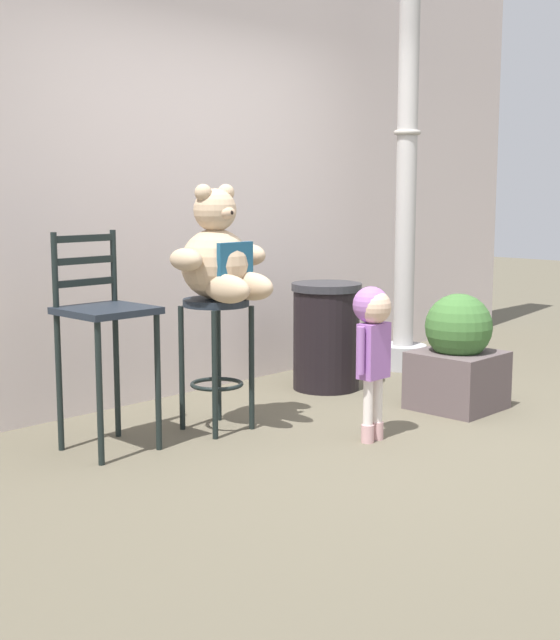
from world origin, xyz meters
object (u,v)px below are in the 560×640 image
object	(u,v)px
trash_bin	(326,336)
planter_with_shrub	(458,356)
teddy_bear	(219,258)
lamppost	(406,206)
bar_chair_empty	(104,323)
bar_stool_with_teddy	(216,337)
child_walking	(373,330)

from	to	relation	value
trash_bin	planter_with_shrub	bearing A→B (deg)	-81.17
teddy_bear	lamppost	xyz separation A→B (m)	(2.14, 0.29, 0.25)
teddy_bear	lamppost	distance (m)	2.18
trash_bin	planter_with_shrub	size ratio (longest dim) A/B	1.01
bar_chair_empty	bar_stool_with_teddy	bearing A→B (deg)	-11.52
trash_bin	bar_stool_with_teddy	bearing A→B (deg)	-169.33
teddy_bear	lamppost	size ratio (longest dim) A/B	0.21
bar_chair_empty	planter_with_shrub	size ratio (longest dim) A/B	1.58
trash_bin	bar_chair_empty	bearing A→B (deg)	-177.14
bar_stool_with_teddy	bar_chair_empty	xyz separation A→B (m)	(-0.66, 0.13, 0.14)
trash_bin	planter_with_shrub	world-z (taller)	trash_bin
bar_chair_empty	planter_with_shrub	bearing A→B (deg)	-22.98
bar_stool_with_teddy	trash_bin	world-z (taller)	bar_stool_with_teddy
teddy_bear	planter_with_shrub	bearing A→B (deg)	-26.92
bar_chair_empty	planter_with_shrub	distance (m)	2.22
bar_stool_with_teddy	child_walking	xyz separation A→B (m)	(0.43, -0.78, 0.08)
trash_bin	bar_chair_empty	world-z (taller)	bar_chair_empty
bar_stool_with_teddy	teddy_bear	xyz separation A→B (m)	(0.00, -0.03, 0.45)
teddy_bear	planter_with_shrub	distance (m)	1.65
bar_chair_empty	planter_with_shrub	xyz separation A→B (m)	(2.02, -0.85, -0.34)
trash_bin	lamppost	bearing A→B (deg)	2.15
bar_stool_with_teddy	teddy_bear	world-z (taller)	teddy_bear
bar_stool_with_teddy	planter_with_shrub	bearing A→B (deg)	-27.97
trash_bin	bar_chair_empty	size ratio (longest dim) A/B	0.64
bar_stool_with_teddy	planter_with_shrub	distance (m)	1.55
trash_bin	bar_chair_empty	distance (m)	1.90
teddy_bear	bar_chair_empty	world-z (taller)	teddy_bear
lamppost	planter_with_shrub	size ratio (longest dim) A/B	4.25
teddy_bear	child_walking	size ratio (longest dim) A/B	0.75
bar_stool_with_teddy	lamppost	size ratio (longest dim) A/B	0.24
teddy_bear	lamppost	world-z (taller)	lamppost
child_walking	planter_with_shrub	bearing A→B (deg)	94.51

